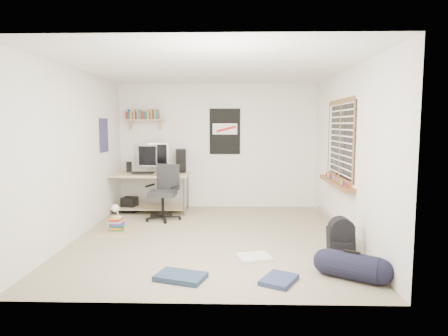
{
  "coord_description": "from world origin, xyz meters",
  "views": [
    {
      "loc": [
        0.35,
        -5.86,
        1.7
      ],
      "look_at": [
        0.19,
        0.18,
        1.03
      ],
      "focal_mm": 32.0,
      "sensor_mm": 36.0,
      "label": 1
    }
  ],
  "objects_px": {
    "duffel_bag": "(352,267)",
    "book_stack": "(117,222)",
    "desk": "(145,193)",
    "office_chair": "(163,193)",
    "backpack": "(341,243)"
  },
  "relations": [
    {
      "from": "duffel_bag",
      "to": "book_stack",
      "type": "height_order",
      "value": "duffel_bag"
    },
    {
      "from": "desk",
      "to": "duffel_bag",
      "type": "xyz_separation_m",
      "value": [
        3.01,
        -3.3,
        -0.22
      ]
    },
    {
      "from": "desk",
      "to": "book_stack",
      "type": "bearing_deg",
      "value": -116.9
    },
    {
      "from": "desk",
      "to": "book_stack",
      "type": "xyz_separation_m",
      "value": [
        -0.15,
        -1.4,
        -0.21
      ]
    },
    {
      "from": "desk",
      "to": "office_chair",
      "type": "xyz_separation_m",
      "value": [
        0.45,
        -0.61,
        0.12
      ]
    },
    {
      "from": "backpack",
      "to": "book_stack",
      "type": "bearing_deg",
      "value": 157.54
    },
    {
      "from": "office_chair",
      "to": "book_stack",
      "type": "height_order",
      "value": "office_chair"
    },
    {
      "from": "duffel_bag",
      "to": "office_chair",
      "type": "bearing_deg",
      "value": 165.95
    },
    {
      "from": "backpack",
      "to": "duffel_bag",
      "type": "height_order",
      "value": "duffel_bag"
    },
    {
      "from": "office_chair",
      "to": "backpack",
      "type": "height_order",
      "value": "office_chair"
    },
    {
      "from": "desk",
      "to": "backpack",
      "type": "xyz_separation_m",
      "value": [
        3.07,
        -2.62,
        -0.16
      ]
    },
    {
      "from": "book_stack",
      "to": "desk",
      "type": "bearing_deg",
      "value": 83.99
    },
    {
      "from": "desk",
      "to": "backpack",
      "type": "distance_m",
      "value": 4.04
    },
    {
      "from": "book_stack",
      "to": "office_chair",
      "type": "bearing_deg",
      "value": 52.92
    },
    {
      "from": "desk",
      "to": "duffel_bag",
      "type": "relative_size",
      "value": 2.92
    }
  ]
}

